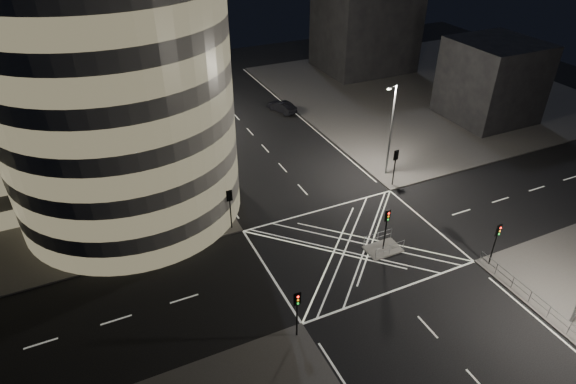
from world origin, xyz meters
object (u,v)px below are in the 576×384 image
traffic_signal_nl (297,306)px  sedan (282,107)px  traffic_signal_island (387,222)px  street_lamp_left_near (203,152)px  traffic_signal_fr (395,161)px  traffic_signal_nr (497,237)px  traffic_signal_fl (230,202)px  street_lamp_right_far (391,128)px  street_lamp_left_far (161,88)px  central_island (383,249)px

traffic_signal_nl → sedan: bearing=67.2°
traffic_signal_island → street_lamp_left_near: bearing=130.3°
traffic_signal_fr → traffic_signal_island: (-6.80, -8.30, 0.00)m
traffic_signal_nr → traffic_signal_fl: bearing=142.3°
traffic_signal_fl → sedan: bearing=56.0°
traffic_signal_nl → traffic_signal_fr: same height
traffic_signal_fr → street_lamp_left_near: street_lamp_left_near is taller
traffic_signal_nl → traffic_signal_island: size_ratio=1.00×
street_lamp_left_near → street_lamp_right_far: same height
traffic_signal_nl → street_lamp_left_far: 36.90m
traffic_signal_nr → traffic_signal_fr: bearing=90.0°
central_island → traffic_signal_fl: 13.91m
traffic_signal_nl → traffic_signal_fr: size_ratio=1.00×
central_island → traffic_signal_nl: size_ratio=0.75×
central_island → traffic_signal_nl: 12.36m
sedan → traffic_signal_fl: bearing=36.7°
street_lamp_left_far → street_lamp_right_far: 28.23m
street_lamp_right_far → sedan: (-3.17, 20.11, -4.80)m
street_lamp_left_near → sedan: (15.70, 17.11, -4.80)m
street_lamp_right_far → traffic_signal_nl: bearing=-139.1°
traffic_signal_fr → street_lamp_left_far: 29.63m
street_lamp_left_far → street_lamp_right_far: size_ratio=1.00×
traffic_signal_island → street_lamp_right_far: street_lamp_right_far is taller
traffic_signal_fr → traffic_signal_island: size_ratio=1.00×
traffic_signal_fl → sedan: 27.00m
traffic_signal_fl → traffic_signal_nr: bearing=-37.7°
traffic_signal_nr → sedan: bearing=94.0°
street_lamp_right_far → sedan: bearing=99.0°
sedan → street_lamp_left_far: bearing=-22.6°
traffic_signal_nl → traffic_signal_fr: 22.24m
street_lamp_left_far → traffic_signal_nr: bearing=-63.6°
traffic_signal_fl → street_lamp_left_near: bearing=97.0°
central_island → traffic_signal_fr: (6.80, 8.30, 2.84)m
central_island → traffic_signal_nr: traffic_signal_nr is taller
central_island → street_lamp_right_far: (7.44, 10.50, 5.47)m
traffic_signal_island → sedan: (4.26, 30.61, -2.17)m
traffic_signal_fr → sedan: bearing=96.5°
street_lamp_right_far → traffic_signal_nr: bearing=-92.3°
traffic_signal_island → traffic_signal_fr: bearing=50.7°
traffic_signal_fl → sedan: traffic_signal_fl is taller
street_lamp_left_near → sedan: bearing=47.5°
central_island → street_lamp_left_near: (-11.44, 13.50, 5.47)m
central_island → traffic_signal_fl: (-10.80, 8.30, 2.84)m
traffic_signal_nr → sedan: (-2.54, 35.91, -2.17)m
traffic_signal_fr → sedan: traffic_signal_fr is taller
traffic_signal_fr → sedan: size_ratio=0.89×
traffic_signal_fl → street_lamp_left_far: street_lamp_left_far is taller
traffic_signal_nl → street_lamp_left_near: 18.99m
traffic_signal_nr → street_lamp_right_far: size_ratio=0.40×
traffic_signal_fl → traffic_signal_fr: same height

